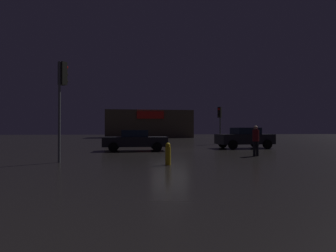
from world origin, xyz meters
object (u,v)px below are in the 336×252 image
object	(u,v)px
fire_hydrant	(168,154)
traffic_signal_main	(220,118)
traffic_signal_opposite	(62,85)
car_far	(135,140)
store_building	(149,124)
car_near	(245,138)
pedestrian	(256,138)

from	to	relation	value
fire_hydrant	traffic_signal_main	bearing A→B (deg)	64.25
traffic_signal_opposite	traffic_signal_main	bearing A→B (deg)	49.00
car_far	traffic_signal_opposite	bearing A→B (deg)	-119.14
store_building	traffic_signal_main	bearing A→B (deg)	-78.18
car_near	traffic_signal_opposite	bearing A→B (deg)	-147.66
car_far	fire_hydrant	size ratio (longest dim) A/B	4.74
store_building	pedestrian	size ratio (longest dim) A/B	9.15
store_building	car_near	distance (m)	30.72
traffic_signal_main	traffic_signal_opposite	size ratio (longest dim) A/B	0.83
pedestrian	car_far	bearing A→B (deg)	143.85
store_building	traffic_signal_main	size ratio (longest dim) A/B	4.13
car_near	pedestrian	size ratio (longest dim) A/B	2.60
traffic_signal_opposite	car_near	distance (m)	13.97
store_building	traffic_signal_main	distance (m)	24.65
car_near	fire_hydrant	xyz separation A→B (m)	(-7.17, -8.99, -0.36)
fire_hydrant	car_near	bearing A→B (deg)	51.44
car_near	fire_hydrant	world-z (taller)	car_near
store_building	car_near	world-z (taller)	store_building
store_building	traffic_signal_main	xyz separation A→B (m)	(5.05, -24.13, 0.21)
traffic_signal_main	car_far	xyz separation A→B (m)	(-8.39, -7.48, -1.88)
traffic_signal_main	car_near	bearing A→B (deg)	-91.31
store_building	fire_hydrant	world-z (taller)	store_building
traffic_signal_opposite	fire_hydrant	bearing A→B (deg)	-20.25
traffic_signal_opposite	car_far	xyz separation A→B (m)	(3.36, 6.03, -2.65)
traffic_signal_main	traffic_signal_opposite	xyz separation A→B (m)	(-11.75, -13.51, 0.77)
traffic_signal_opposite	car_far	world-z (taller)	traffic_signal_opposite
car_near	car_far	bearing A→B (deg)	-170.90
traffic_signal_main	pedestrian	distance (m)	12.37
car_far	fire_hydrant	world-z (taller)	car_far
traffic_signal_opposite	pedestrian	size ratio (longest dim) A/B	2.69
traffic_signal_opposite	fire_hydrant	size ratio (longest dim) A/B	4.90
car_near	fire_hydrant	bearing A→B (deg)	-128.56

